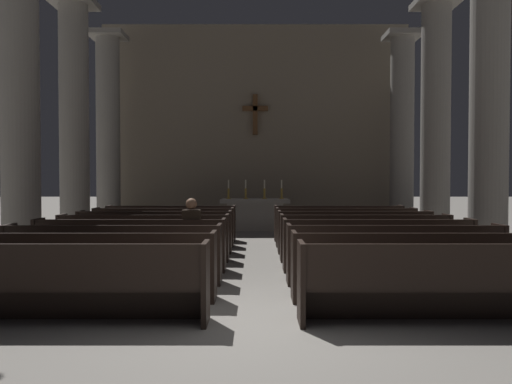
# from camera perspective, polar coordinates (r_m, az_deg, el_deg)

# --- Properties ---
(ground_plane) EXTENTS (80.00, 80.00, 0.00)m
(ground_plane) POSITION_cam_1_polar(r_m,az_deg,el_deg) (6.22, -0.18, -14.16)
(ground_plane) COLOR gray
(pew_left_row_1) EXTENTS (3.40, 0.50, 0.95)m
(pew_left_row_1) POSITION_cam_1_polar(r_m,az_deg,el_deg) (6.47, -20.56, -9.28)
(pew_left_row_1) COLOR black
(pew_left_row_1) RESTS_ON ground
(pew_left_row_2) EXTENTS (3.40, 0.50, 0.95)m
(pew_left_row_2) POSITION_cam_1_polar(r_m,az_deg,el_deg) (7.52, -17.51, -7.74)
(pew_left_row_2) COLOR black
(pew_left_row_2) RESTS_ON ground
(pew_left_row_3) EXTENTS (3.40, 0.50, 0.95)m
(pew_left_row_3) POSITION_cam_1_polar(r_m,az_deg,el_deg) (8.58, -15.22, -6.57)
(pew_left_row_3) COLOR black
(pew_left_row_3) RESTS_ON ground
(pew_left_row_4) EXTENTS (3.40, 0.50, 0.95)m
(pew_left_row_4) POSITION_cam_1_polar(r_m,az_deg,el_deg) (9.66, -13.44, -5.65)
(pew_left_row_4) COLOR black
(pew_left_row_4) RESTS_ON ground
(pew_left_row_5) EXTENTS (3.40, 0.50, 0.95)m
(pew_left_row_5) POSITION_cam_1_polar(r_m,az_deg,el_deg) (10.75, -12.03, -4.91)
(pew_left_row_5) COLOR black
(pew_left_row_5) RESTS_ON ground
(pew_left_row_6) EXTENTS (3.40, 0.50, 0.95)m
(pew_left_row_6) POSITION_cam_1_polar(r_m,az_deg,el_deg) (11.85, -10.89, -4.30)
(pew_left_row_6) COLOR black
(pew_left_row_6) RESTS_ON ground
(pew_left_row_7) EXTENTS (3.40, 0.50, 0.95)m
(pew_left_row_7) POSITION_cam_1_polar(r_m,az_deg,el_deg) (12.95, -9.93, -3.80)
(pew_left_row_7) COLOR black
(pew_left_row_7) RESTS_ON ground
(pew_left_row_8) EXTENTS (3.40, 0.50, 0.95)m
(pew_left_row_8) POSITION_cam_1_polar(r_m,az_deg,el_deg) (14.06, -9.13, -3.37)
(pew_left_row_8) COLOR black
(pew_left_row_8) RESTS_ON ground
(pew_right_row_1) EXTENTS (3.40, 0.50, 0.95)m
(pew_right_row_1) POSITION_cam_1_polar(r_m,az_deg,el_deg) (6.45, 20.28, -9.32)
(pew_right_row_1) COLOR black
(pew_right_row_1) RESTS_ON ground
(pew_right_row_2) EXTENTS (3.40, 0.50, 0.95)m
(pew_right_row_2) POSITION_cam_1_polar(r_m,az_deg,el_deg) (7.50, 17.28, -7.76)
(pew_right_row_2) COLOR black
(pew_right_row_2) RESTS_ON ground
(pew_right_row_3) EXTENTS (3.40, 0.50, 0.95)m
(pew_right_row_3) POSITION_cam_1_polar(r_m,az_deg,el_deg) (8.57, 15.05, -6.58)
(pew_right_row_3) COLOR black
(pew_right_row_3) RESTS_ON ground
(pew_right_row_4) EXTENTS (3.40, 0.50, 0.95)m
(pew_right_row_4) POSITION_cam_1_polar(r_m,az_deg,el_deg) (9.65, 13.32, -5.65)
(pew_right_row_4) COLOR black
(pew_right_row_4) RESTS_ON ground
(pew_right_row_5) EXTENTS (3.40, 0.50, 0.95)m
(pew_right_row_5) POSITION_cam_1_polar(r_m,az_deg,el_deg) (10.74, 11.94, -4.91)
(pew_right_row_5) COLOR black
(pew_right_row_5) RESTS_ON ground
(pew_right_row_6) EXTENTS (3.40, 0.50, 0.95)m
(pew_right_row_6) POSITION_cam_1_polar(r_m,az_deg,el_deg) (11.84, 10.82, -4.31)
(pew_right_row_6) COLOR black
(pew_right_row_6) RESTS_ON ground
(pew_right_row_7) EXTENTS (3.40, 0.50, 0.95)m
(pew_right_row_7) POSITION_cam_1_polar(r_m,az_deg,el_deg) (12.94, 9.89, -3.80)
(pew_right_row_7) COLOR black
(pew_right_row_7) RESTS_ON ground
(pew_right_row_8) EXTENTS (3.40, 0.50, 0.95)m
(pew_right_row_8) POSITION_cam_1_polar(r_m,az_deg,el_deg) (14.05, 9.11, -3.37)
(pew_right_row_8) COLOR black
(pew_right_row_8) RESTS_ON ground
(column_left_second) EXTENTS (1.16, 1.16, 6.46)m
(column_left_second) POSITION_cam_1_polar(r_m,az_deg,el_deg) (11.94, -24.33, 8.46)
(column_left_second) COLOR gray
(column_left_second) RESTS_ON ground
(column_right_second) EXTENTS (1.16, 1.16, 6.46)m
(column_right_second) POSITION_cam_1_polar(r_m,az_deg,el_deg) (11.91, 24.29, 8.47)
(column_right_second) COLOR gray
(column_right_second) RESTS_ON ground
(column_left_third) EXTENTS (1.16, 1.16, 6.46)m
(column_left_third) POSITION_cam_1_polar(r_m,az_deg,el_deg) (14.90, -19.18, 7.11)
(column_left_third) COLOR gray
(column_left_third) RESTS_ON ground
(column_right_third) EXTENTS (1.16, 1.16, 6.46)m
(column_right_third) POSITION_cam_1_polar(r_m,az_deg,el_deg) (14.88, 19.18, 7.12)
(column_right_third) COLOR gray
(column_right_third) RESTS_ON ground
(column_left_fourth) EXTENTS (1.16, 1.16, 6.46)m
(column_left_fourth) POSITION_cam_1_polar(r_m,az_deg,el_deg) (17.95, -15.78, 6.18)
(column_left_fourth) COLOR gray
(column_left_fourth) RESTS_ON ground
(column_right_fourth) EXTENTS (1.16, 1.16, 6.46)m
(column_right_fourth) POSITION_cam_1_polar(r_m,az_deg,el_deg) (17.93, 15.82, 6.18)
(column_right_fourth) COLOR gray
(column_right_fourth) RESTS_ON ground
(altar) EXTENTS (2.20, 0.90, 1.01)m
(altar) POSITION_cam_1_polar(r_m,az_deg,el_deg) (16.65, 0.01, -2.39)
(altar) COLOR #A8A399
(altar) RESTS_ON ground
(candlestick_outer_left) EXTENTS (0.16, 0.16, 0.61)m
(candlestick_outer_left) POSITION_cam_1_polar(r_m,az_deg,el_deg) (16.64, -2.92, -0.10)
(candlestick_outer_left) COLOR #B79338
(candlestick_outer_left) RESTS_ON altar
(candlestick_inner_left) EXTENTS (0.16, 0.16, 0.61)m
(candlestick_inner_left) POSITION_cam_1_polar(r_m,az_deg,el_deg) (16.62, -1.03, -0.10)
(candlestick_inner_left) COLOR #B79338
(candlestick_inner_left) RESTS_ON altar
(candlestick_inner_right) EXTENTS (0.16, 0.16, 0.61)m
(candlestick_inner_right) POSITION_cam_1_polar(r_m,az_deg,el_deg) (16.62, 1.04, -0.10)
(candlestick_inner_right) COLOR #B79338
(candlestick_inner_right) RESTS_ON altar
(candlestick_outer_right) EXTENTS (0.16, 0.16, 0.61)m
(candlestick_outer_right) POSITION_cam_1_polar(r_m,az_deg,el_deg) (16.64, 2.94, -0.10)
(candlestick_outer_right) COLOR #B79338
(candlestick_outer_right) RESTS_ON altar
(apse_with_cross) EXTENTS (10.95, 0.42, 7.16)m
(apse_with_cross) POSITION_cam_1_polar(r_m,az_deg,el_deg) (18.91, 0.02, 7.34)
(apse_with_cross) COLOR gray
(apse_with_cross) RESTS_ON ground
(lone_worshipper) EXTENTS (0.32, 0.43, 1.32)m
(lone_worshipper) POSITION_cam_1_polar(r_m,az_deg,el_deg) (9.48, -6.92, -4.44)
(lone_worshipper) COLOR #26262B
(lone_worshipper) RESTS_ON ground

